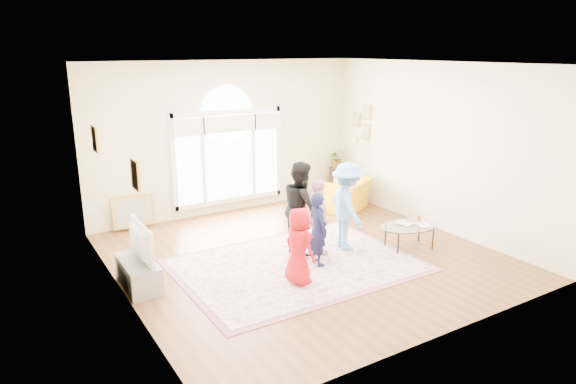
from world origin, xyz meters
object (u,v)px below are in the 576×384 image
area_rug (297,265)px  television (136,242)px  armchair (345,195)px  tv_console (138,274)px  coffee_table (410,226)px

area_rug → television: 2.57m
armchair → area_rug: bearing=11.8°
television → armchair: (4.92, 1.43, -0.36)m
tv_console → armchair: bearing=16.1°
tv_console → armchair: (4.92, 1.43, 0.13)m
area_rug → coffee_table: 2.19m
tv_console → coffee_table: bearing=-11.8°
tv_console → coffee_table: coffee_table is taller
television → coffee_table: (4.53, -0.95, -0.30)m
television → armchair: bearing=16.2°
armchair → coffee_table: bearing=54.1°
television → coffee_table: television is taller
television → armchair: 5.13m
area_rug → television: bearing=166.6°
coffee_table → armchair: (0.38, 2.38, -0.06)m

